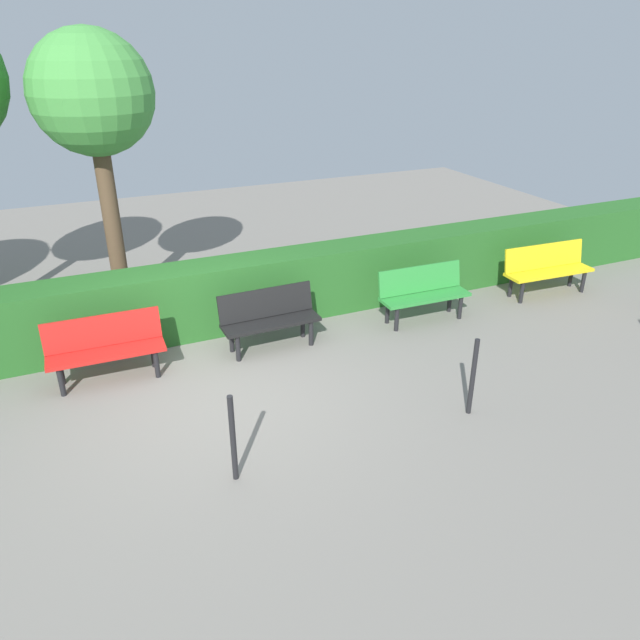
# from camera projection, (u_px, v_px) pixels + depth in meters

# --- Properties ---
(ground_plane) EXTENTS (22.02, 22.02, 0.00)m
(ground_plane) POSITION_uv_depth(u_px,v_px,m) (219.00, 394.00, 7.57)
(ground_plane) COLOR gray
(bench_yellow) EXTENTS (1.65, 0.53, 0.86)m
(bench_yellow) POSITION_uv_depth(u_px,v_px,m) (547.00, 267.00, 10.35)
(bench_yellow) COLOR yellow
(bench_yellow) RESTS_ON ground_plane
(bench_green) EXTENTS (1.47, 0.50, 0.86)m
(bench_green) POSITION_uv_depth(u_px,v_px,m) (423.00, 291.00, 9.37)
(bench_green) COLOR #2D8C38
(bench_green) RESTS_ON ground_plane
(bench_black) EXTENTS (1.43, 0.49, 0.86)m
(bench_black) POSITION_uv_depth(u_px,v_px,m) (269.00, 316.00, 8.53)
(bench_black) COLOR black
(bench_black) RESTS_ON ground_plane
(bench_red) EXTENTS (1.49, 0.48, 0.86)m
(bench_red) POSITION_uv_depth(u_px,v_px,m) (105.00, 346.00, 7.72)
(bench_red) COLOR red
(bench_red) RESTS_ON ground_plane
(hedge_row) EXTENTS (18.02, 0.69, 1.06)m
(hedge_row) POSITION_uv_depth(u_px,v_px,m) (254.00, 290.00, 9.27)
(hedge_row) COLOR #266023
(hedge_row) RESTS_ON ground_plane
(tree_near) EXTENTS (1.82, 1.82, 4.28)m
(tree_near) POSITION_uv_depth(u_px,v_px,m) (93.00, 98.00, 8.73)
(tree_near) COLOR brown
(tree_near) RESTS_ON ground_plane
(railing_post_mid) EXTENTS (0.06, 0.06, 1.00)m
(railing_post_mid) POSITION_uv_depth(u_px,v_px,m) (473.00, 377.00, 6.98)
(railing_post_mid) COLOR black
(railing_post_mid) RESTS_ON ground_plane
(railing_post_far) EXTENTS (0.06, 0.06, 1.00)m
(railing_post_far) POSITION_uv_depth(u_px,v_px,m) (233.00, 438.00, 5.91)
(railing_post_far) COLOR black
(railing_post_far) RESTS_ON ground_plane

